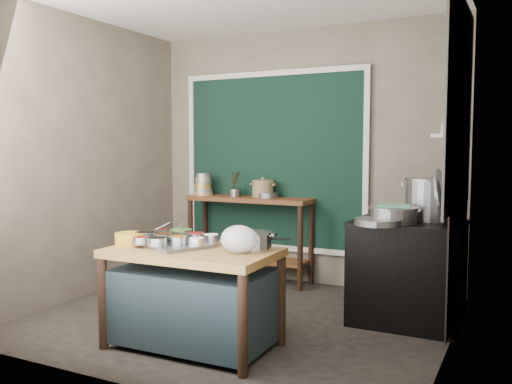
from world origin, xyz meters
The scene contains 30 objects.
floor centered at (0.00, 0.00, -0.01)m, with size 3.50×3.00×0.02m, color #302924.
back_wall centered at (0.00, 1.51, 1.40)m, with size 3.50×0.02×2.80m, color #776B5C.
left_wall centered at (-1.76, 0.00, 1.40)m, with size 0.02×3.00×2.80m, color #776B5C.
right_wall centered at (1.76, 0.00, 1.40)m, with size 0.02×3.00×2.80m, color #776B5C.
curtain_panel centered at (-0.35, 1.47, 1.35)m, with size 2.10×0.02×1.90m, color black.
curtain_frame centered at (-0.35, 1.46, 1.35)m, with size 2.22×0.03×2.02m, color beige, non-canonical shape.
tile_panel centered at (1.74, 0.55, 1.85)m, with size 0.02×1.70×1.70m, color #B2B2AA.
soot_patch centered at (1.74, 0.65, 0.70)m, with size 0.01×1.30×1.30m, color black.
wall_shelf centered at (1.63, 0.85, 1.60)m, with size 0.22×0.70×0.03m, color beige.
prep_table centered at (0.03, -0.75, 0.38)m, with size 1.25×0.72×0.75m, color olive.
back_counter centered at (-0.55, 1.28, 0.47)m, with size 1.45×0.40×0.95m, color brown.
stove_block centered at (1.35, 0.55, 0.42)m, with size 0.90×0.68×0.85m, color black.
stove_top centered at (1.35, 0.55, 0.86)m, with size 0.92×0.69×0.03m, color black.
condiment_tray centered at (-0.20, -0.69, 0.76)m, with size 0.60×0.43×0.03m, color gray.
condiment_bowls centered at (-0.22, -0.67, 0.81)m, with size 0.65×0.51×0.07m.
yellow_basin centered at (-0.51, -0.81, 0.80)m, with size 0.24×0.24×0.09m, color yellow.
saucepan centered at (0.47, -0.58, 0.82)m, with size 0.25×0.25×0.14m, color gray, non-canonical shape.
plastic_bag_a centered at (0.41, -0.73, 0.85)m, with size 0.27×0.23×0.20m, color white.
plastic_bag_b centered at (0.41, -0.69, 0.84)m, with size 0.25×0.21×0.19m, color white.
bowl_stack centered at (-1.14, 1.25, 1.06)m, with size 0.23×0.23×0.25m.
utensil_cup centered at (-0.73, 1.26, 0.99)m, with size 0.15×0.15×0.09m, color gray.
ceramic_crock centered at (-0.39, 1.31, 1.04)m, with size 0.26×0.26×0.17m, color olive, non-canonical shape.
wide_bowl centered at (-0.32, 1.28, 0.98)m, with size 0.23×0.23×0.06m, color gray.
stock_pot centered at (1.50, 0.73, 1.06)m, with size 0.46×0.46×0.36m, color gray, non-canonical shape.
pot_lid centered at (1.61, 0.58, 1.10)m, with size 0.46×0.46×0.02m, color gray.
steamer centered at (1.25, 0.41, 0.95)m, with size 0.41×0.41×0.13m, color gray, non-canonical shape.
green_cloth centered at (1.25, 0.41, 1.02)m, with size 0.26×0.20×0.02m, color #52976D.
shallow_pan centered at (1.17, 0.22, 0.90)m, with size 0.38×0.38×0.05m, color gray.
shelf_bowl_stack centered at (1.63, 0.80, 1.68)m, with size 0.16×0.16×0.13m.
shelf_bowl_green centered at (1.63, 1.05, 1.64)m, with size 0.16×0.16×0.06m, color gray.
Camera 1 is at (2.24, -4.09, 1.50)m, focal length 38.00 mm.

